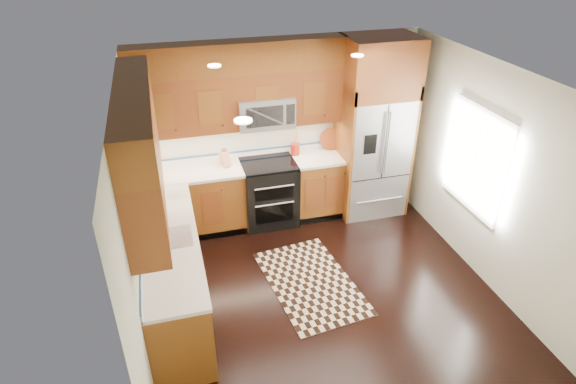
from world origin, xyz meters
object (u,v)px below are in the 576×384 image
object	(u,v)px
refrigerator	(374,129)
rug	(311,282)
utensil_crock	(295,147)
knife_block	(225,159)
range	(269,193)

from	to	relation	value
refrigerator	rug	world-z (taller)	refrigerator
utensil_crock	rug	bearing A→B (deg)	-99.45
knife_block	refrigerator	bearing A→B (deg)	-3.45
refrigerator	knife_block	size ratio (longest dim) A/B	9.88
rug	utensil_crock	distance (m)	2.02
rug	knife_block	distance (m)	2.06
knife_block	rug	bearing A→B (deg)	-64.96
knife_block	utensil_crock	size ratio (longest dim) A/B	0.72
range	utensil_crock	size ratio (longest dim) A/B	2.60
rug	refrigerator	bearing A→B (deg)	39.82
utensil_crock	knife_block	bearing A→B (deg)	-175.01
range	refrigerator	size ratio (longest dim) A/B	0.36
range	rug	xyz separation A→B (m)	(0.16, -1.52, -0.46)
refrigerator	rug	distance (m)	2.41
rug	knife_block	size ratio (longest dim) A/B	6.09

